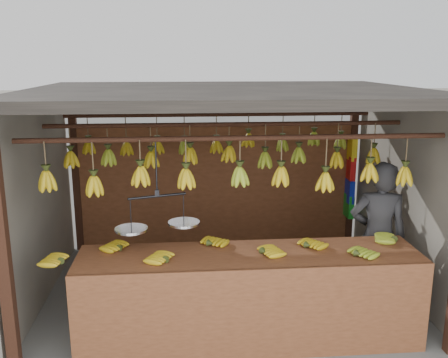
{
  "coord_description": "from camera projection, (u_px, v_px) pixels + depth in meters",
  "views": [
    {
      "loc": [
        -0.5,
        -5.53,
        2.71
      ],
      "look_at": [
        0.0,
        0.3,
        1.3
      ],
      "focal_mm": 40.0,
      "sensor_mm": 36.0,
      "label": 1
    }
  ],
  "objects": [
    {
      "name": "ground",
      "position": [
        226.0,
        289.0,
        6.03
      ],
      "size": [
        80.0,
        80.0,
        0.0
      ],
      "primitive_type": "plane",
      "color": "#5B5B57"
    },
    {
      "name": "stall",
      "position": [
        224.0,
        123.0,
        5.89
      ],
      "size": [
        4.3,
        3.3,
        2.4
      ],
      "color": "black",
      "rests_on": "ground"
    },
    {
      "name": "counter",
      "position": [
        251.0,
        278.0,
        4.69
      ],
      "size": [
        3.52,
        0.75,
        0.96
      ],
      "color": "brown",
      "rests_on": "ground"
    },
    {
      "name": "hanging_bananas",
      "position": [
        226.0,
        158.0,
        5.65
      ],
      "size": [
        3.59,
        2.26,
        0.38
      ],
      "color": "gold",
      "rests_on": "ground"
    },
    {
      "name": "balance_scale",
      "position": [
        158.0,
        222.0,
        4.72
      ],
      "size": [
        0.79,
        0.44,
        0.85
      ],
      "color": "black",
      "rests_on": "ground"
    },
    {
      "name": "vendor",
      "position": [
        378.0,
        237.0,
        5.39
      ],
      "size": [
        0.68,
        0.51,
        1.67
      ],
      "primitive_type": "imported",
      "rotation": [
        0.0,
        0.0,
        2.95
      ],
      "color": "#262628",
      "rests_on": "ground"
    },
    {
      "name": "bag_bundles",
      "position": [
        350.0,
        178.0,
        7.26
      ],
      "size": [
        0.08,
        0.26,
        1.19
      ],
      "color": "yellow",
      "rests_on": "ground"
    }
  ]
}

